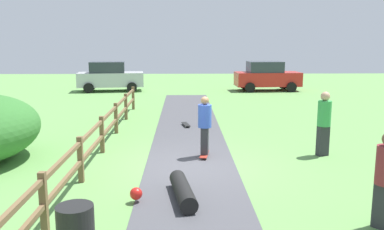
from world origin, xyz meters
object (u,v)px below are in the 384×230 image
(skater_riding, at_px, (205,124))
(parked_car_red, at_px, (267,76))
(parked_car_silver, at_px, (110,76))
(skater_fallen, at_px, (179,191))
(skateboard_loose, at_px, (186,124))
(bystander_green, at_px, (324,120))

(skater_riding, height_order, parked_car_red, parked_car_red)
(parked_car_red, relative_size, parked_car_silver, 0.98)
(skater_riding, distance_m, skater_fallen, 3.33)
(skateboard_loose, bearing_deg, skater_fallen, -91.46)
(skater_riding, xyz_separation_m, parked_car_red, (4.91, 15.50, -0.02))
(bystander_green, xyz_separation_m, parked_car_silver, (-8.81, 15.38, -0.08))
(skater_fallen, xyz_separation_m, skateboard_loose, (0.19, 7.38, -0.11))
(skater_fallen, bearing_deg, parked_car_red, 73.31)
(bystander_green, bearing_deg, skater_riding, -177.93)
(bystander_green, height_order, parked_car_silver, parked_car_silver)
(parked_car_red, distance_m, parked_car_silver, 10.28)
(skateboard_loose, relative_size, parked_car_red, 0.19)
(skater_fallen, height_order, parked_car_red, parked_car_red)
(parked_car_silver, bearing_deg, bystander_green, -60.20)
(skater_fallen, relative_size, parked_car_silver, 0.40)
(skater_fallen, relative_size, parked_car_red, 0.40)
(skateboard_loose, bearing_deg, parked_car_silver, 113.36)
(parked_car_red, bearing_deg, parked_car_silver, -179.98)
(bystander_green, bearing_deg, parked_car_red, 84.52)
(skater_riding, distance_m, bystander_green, 3.43)
(skateboard_loose, xyz_separation_m, bystander_green, (3.93, -4.09, 0.95))
(skateboard_loose, relative_size, parked_car_silver, 0.19)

